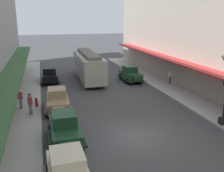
{
  "coord_description": "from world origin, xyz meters",
  "views": [
    {
      "loc": [
        -5.67,
        -13.89,
        7.56
      ],
      "look_at": [
        0.0,
        6.0,
        1.8
      ],
      "focal_mm": 40.09,
      "sensor_mm": 36.0,
      "label": 1
    }
  ],
  "objects_px": {
    "pedestrian_1": "(170,76)",
    "pedestrian_2": "(20,99)",
    "parked_car_2": "(50,75)",
    "fire_hydrant": "(36,102)",
    "parked_car_1": "(130,73)",
    "pedestrian_0": "(30,104)",
    "parked_car_3": "(57,100)",
    "parked_car_4": "(65,128)",
    "streetcar": "(88,65)"
  },
  "relations": [
    {
      "from": "pedestrian_1",
      "to": "streetcar",
      "type": "bearing_deg",
      "value": 150.33
    },
    {
      "from": "fire_hydrant",
      "to": "pedestrian_1",
      "type": "distance_m",
      "value": 15.08
    },
    {
      "from": "parked_car_4",
      "to": "pedestrian_1",
      "type": "distance_m",
      "value": 16.48
    },
    {
      "from": "parked_car_4",
      "to": "pedestrian_0",
      "type": "bearing_deg",
      "value": 113.81
    },
    {
      "from": "streetcar",
      "to": "pedestrian_2",
      "type": "relative_size",
      "value": 5.88
    },
    {
      "from": "fire_hydrant",
      "to": "pedestrian_2",
      "type": "xyz_separation_m",
      "value": [
        -1.23,
        -0.16,
        0.43
      ]
    },
    {
      "from": "parked_car_4",
      "to": "pedestrian_1",
      "type": "bearing_deg",
      "value": 38.76
    },
    {
      "from": "parked_car_3",
      "to": "streetcar",
      "type": "height_order",
      "value": "streetcar"
    },
    {
      "from": "parked_car_4",
      "to": "pedestrian_0",
      "type": "distance_m",
      "value": 5.37
    },
    {
      "from": "parked_car_1",
      "to": "pedestrian_1",
      "type": "height_order",
      "value": "parked_car_1"
    },
    {
      "from": "parked_car_3",
      "to": "streetcar",
      "type": "relative_size",
      "value": 0.45
    },
    {
      "from": "pedestrian_0",
      "to": "pedestrian_2",
      "type": "height_order",
      "value": "pedestrian_0"
    },
    {
      "from": "pedestrian_1",
      "to": "pedestrian_2",
      "type": "bearing_deg",
      "value": -166.29
    },
    {
      "from": "pedestrian_1",
      "to": "pedestrian_2",
      "type": "xyz_separation_m",
      "value": [
        -15.84,
        -3.86,
        -0.02
      ]
    },
    {
      "from": "fire_hydrant",
      "to": "parked_car_3",
      "type": "bearing_deg",
      "value": -29.09
    },
    {
      "from": "parked_car_4",
      "to": "pedestrian_1",
      "type": "xyz_separation_m",
      "value": [
        12.85,
        10.32,
        0.07
      ]
    },
    {
      "from": "fire_hydrant",
      "to": "pedestrian_1",
      "type": "xyz_separation_m",
      "value": [
        14.61,
        3.7,
        0.45
      ]
    },
    {
      "from": "parked_car_4",
      "to": "fire_hydrant",
      "type": "bearing_deg",
      "value": 104.87
    },
    {
      "from": "pedestrian_0",
      "to": "pedestrian_2",
      "type": "relative_size",
      "value": 1.02
    },
    {
      "from": "parked_car_2",
      "to": "parked_car_4",
      "type": "relative_size",
      "value": 1.01
    },
    {
      "from": "parked_car_4",
      "to": "fire_hydrant",
      "type": "relative_size",
      "value": 5.21
    },
    {
      "from": "fire_hydrant",
      "to": "pedestrian_0",
      "type": "xyz_separation_m",
      "value": [
        -0.41,
        -1.7,
        0.45
      ]
    },
    {
      "from": "fire_hydrant",
      "to": "pedestrian_0",
      "type": "distance_m",
      "value": 1.81
    },
    {
      "from": "parked_car_1",
      "to": "pedestrian_0",
      "type": "xyz_separation_m",
      "value": [
        -11.28,
        -8.33,
        0.07
      ]
    },
    {
      "from": "pedestrian_0",
      "to": "streetcar",
      "type": "bearing_deg",
      "value": 57.41
    },
    {
      "from": "pedestrian_2",
      "to": "parked_car_1",
      "type": "bearing_deg",
      "value": 29.31
    },
    {
      "from": "parked_car_2",
      "to": "pedestrian_2",
      "type": "xyz_separation_m",
      "value": [
        -2.71,
        -8.82,
        0.05
      ]
    },
    {
      "from": "parked_car_2",
      "to": "streetcar",
      "type": "distance_m",
      "value": 4.75
    },
    {
      "from": "fire_hydrant",
      "to": "pedestrian_2",
      "type": "bearing_deg",
      "value": -172.43
    },
    {
      "from": "streetcar",
      "to": "pedestrian_1",
      "type": "bearing_deg",
      "value": -29.67
    },
    {
      "from": "parked_car_1",
      "to": "fire_hydrant",
      "type": "xyz_separation_m",
      "value": [
        -10.87,
        -6.63,
        -0.38
      ]
    },
    {
      "from": "parked_car_1",
      "to": "parked_car_2",
      "type": "bearing_deg",
      "value": 167.83
    },
    {
      "from": "parked_car_4",
      "to": "pedestrian_0",
      "type": "height_order",
      "value": "parked_car_4"
    },
    {
      "from": "parked_car_1",
      "to": "parked_car_2",
      "type": "relative_size",
      "value": 0.99
    },
    {
      "from": "parked_car_2",
      "to": "pedestrian_0",
      "type": "bearing_deg",
      "value": -100.35
    },
    {
      "from": "pedestrian_0",
      "to": "parked_car_2",
      "type": "bearing_deg",
      "value": 79.65
    },
    {
      "from": "parked_car_1",
      "to": "parked_car_3",
      "type": "bearing_deg",
      "value": -140.42
    },
    {
      "from": "fire_hydrant",
      "to": "pedestrian_1",
      "type": "bearing_deg",
      "value": 14.22
    },
    {
      "from": "streetcar",
      "to": "fire_hydrant",
      "type": "xyz_separation_m",
      "value": [
        -6.13,
        -8.53,
        -1.34
      ]
    },
    {
      "from": "parked_car_3",
      "to": "fire_hydrant",
      "type": "distance_m",
      "value": 1.99
    },
    {
      "from": "parked_car_1",
      "to": "streetcar",
      "type": "relative_size",
      "value": 0.44
    },
    {
      "from": "parked_car_4",
      "to": "pedestrian_1",
      "type": "height_order",
      "value": "parked_car_4"
    },
    {
      "from": "parked_car_3",
      "to": "pedestrian_0",
      "type": "distance_m",
      "value": 2.25
    },
    {
      "from": "parked_car_1",
      "to": "parked_car_4",
      "type": "relative_size",
      "value": 1.0
    },
    {
      "from": "streetcar",
      "to": "pedestrian_1",
      "type": "xyz_separation_m",
      "value": [
        8.48,
        -4.83,
        -0.89
      ]
    },
    {
      "from": "parked_car_1",
      "to": "parked_car_3",
      "type": "height_order",
      "value": "same"
    },
    {
      "from": "parked_car_2",
      "to": "pedestrian_0",
      "type": "relative_size",
      "value": 2.58
    },
    {
      "from": "pedestrian_1",
      "to": "fire_hydrant",
      "type": "bearing_deg",
      "value": -165.78
    },
    {
      "from": "parked_car_1",
      "to": "streetcar",
      "type": "distance_m",
      "value": 5.19
    },
    {
      "from": "parked_car_3",
      "to": "parked_car_4",
      "type": "xyz_separation_m",
      "value": [
        0.05,
        -5.67,
        0.0
      ]
    }
  ]
}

